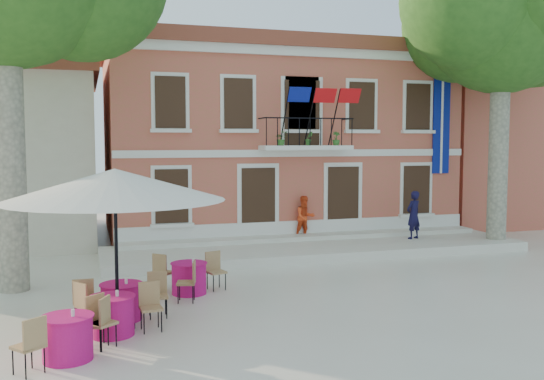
{
  "coord_description": "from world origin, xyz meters",
  "views": [
    {
      "loc": [
        -5.3,
        -14.18,
        3.76
      ],
      "look_at": [
        0.14,
        3.5,
        2.23
      ],
      "focal_mm": 40.0,
      "sensor_mm": 36.0,
      "label": 1
    }
  ],
  "objects_px": {
    "pedestrian_navy": "(413,215)",
    "cafe_table_1": "(122,300)",
    "cafe_table_0": "(67,336)",
    "pedestrian_orange": "(305,217)",
    "patio_umbrella": "(115,185)",
    "cafe_table_3": "(189,277)",
    "plane_tree_east": "(503,14)",
    "cafe_table_2": "(112,313)"
  },
  "relations": [
    {
      "from": "pedestrian_navy",
      "to": "cafe_table_1",
      "type": "xyz_separation_m",
      "value": [
        -10.3,
        -5.86,
        -0.72
      ]
    },
    {
      "from": "cafe_table_0",
      "to": "cafe_table_1",
      "type": "distance_m",
      "value": 2.36
    },
    {
      "from": "pedestrian_orange",
      "to": "cafe_table_1",
      "type": "height_order",
      "value": "pedestrian_orange"
    },
    {
      "from": "patio_umbrella",
      "to": "cafe_table_1",
      "type": "height_order",
      "value": "patio_umbrella"
    },
    {
      "from": "cafe_table_0",
      "to": "cafe_table_3",
      "type": "distance_m",
      "value": 4.72
    },
    {
      "from": "plane_tree_east",
      "to": "cafe_table_2",
      "type": "relative_size",
      "value": 5.84
    },
    {
      "from": "cafe_table_2",
      "to": "cafe_table_0",
      "type": "bearing_deg",
      "value": -124.54
    },
    {
      "from": "cafe_table_3",
      "to": "pedestrian_navy",
      "type": "bearing_deg",
      "value": 25.7
    },
    {
      "from": "cafe_table_3",
      "to": "pedestrian_orange",
      "type": "bearing_deg",
      "value": 46.97
    },
    {
      "from": "pedestrian_orange",
      "to": "cafe_table_2",
      "type": "distance_m",
      "value": 10.64
    },
    {
      "from": "pedestrian_orange",
      "to": "cafe_table_2",
      "type": "xyz_separation_m",
      "value": [
        -6.92,
        -8.06,
        -0.62
      ]
    },
    {
      "from": "patio_umbrella",
      "to": "pedestrian_navy",
      "type": "xyz_separation_m",
      "value": [
        10.41,
        6.49,
        -1.74
      ]
    },
    {
      "from": "pedestrian_orange",
      "to": "cafe_table_1",
      "type": "bearing_deg",
      "value": -137.65
    },
    {
      "from": "plane_tree_east",
      "to": "cafe_table_2",
      "type": "height_order",
      "value": "plane_tree_east"
    },
    {
      "from": "cafe_table_0",
      "to": "cafe_table_2",
      "type": "bearing_deg",
      "value": 55.46
    },
    {
      "from": "pedestrian_orange",
      "to": "cafe_table_0",
      "type": "xyz_separation_m",
      "value": [
        -7.71,
        -9.2,
        -0.63
      ]
    },
    {
      "from": "patio_umbrella",
      "to": "cafe_table_3",
      "type": "bearing_deg",
      "value": 52.39
    },
    {
      "from": "patio_umbrella",
      "to": "cafe_table_3",
      "type": "xyz_separation_m",
      "value": [
        1.82,
        2.36,
        -2.45
      ]
    },
    {
      "from": "pedestrian_navy",
      "to": "pedestrian_orange",
      "type": "height_order",
      "value": "pedestrian_navy"
    },
    {
      "from": "pedestrian_navy",
      "to": "patio_umbrella",
      "type": "bearing_deg",
      "value": 10.76
    },
    {
      "from": "cafe_table_2",
      "to": "cafe_table_3",
      "type": "xyz_separation_m",
      "value": [
        1.93,
        2.71,
        0.0
      ]
    },
    {
      "from": "cafe_table_3",
      "to": "patio_umbrella",
      "type": "bearing_deg",
      "value": -127.61
    },
    {
      "from": "patio_umbrella",
      "to": "pedestrian_orange",
      "type": "bearing_deg",
      "value": 48.54
    },
    {
      "from": "cafe_table_2",
      "to": "pedestrian_navy",
      "type": "bearing_deg",
      "value": 33.05
    },
    {
      "from": "pedestrian_orange",
      "to": "cafe_table_0",
      "type": "bearing_deg",
      "value": -134.18
    },
    {
      "from": "pedestrian_navy",
      "to": "cafe_table_3",
      "type": "distance_m",
      "value": 9.56
    },
    {
      "from": "cafe_table_1",
      "to": "cafe_table_2",
      "type": "xyz_separation_m",
      "value": [
        -0.23,
        -0.99,
        0.01
      ]
    },
    {
      "from": "patio_umbrella",
      "to": "cafe_table_3",
      "type": "height_order",
      "value": "patio_umbrella"
    },
    {
      "from": "patio_umbrella",
      "to": "cafe_table_3",
      "type": "relative_size",
      "value": 2.38
    },
    {
      "from": "pedestrian_orange",
      "to": "cafe_table_1",
      "type": "xyz_separation_m",
      "value": [
        -6.69,
        -7.07,
        -0.63
      ]
    },
    {
      "from": "pedestrian_orange",
      "to": "cafe_table_0",
      "type": "distance_m",
      "value": 12.02
    },
    {
      "from": "pedestrian_orange",
      "to": "cafe_table_2",
      "type": "relative_size",
      "value": 0.8
    },
    {
      "from": "cafe_table_0",
      "to": "cafe_table_1",
      "type": "height_order",
      "value": "same"
    },
    {
      "from": "pedestrian_navy",
      "to": "plane_tree_east",
      "type": "bearing_deg",
      "value": 141.97
    },
    {
      "from": "cafe_table_0",
      "to": "cafe_table_1",
      "type": "bearing_deg",
      "value": 64.48
    },
    {
      "from": "cafe_table_1",
      "to": "cafe_table_3",
      "type": "distance_m",
      "value": 2.42
    },
    {
      "from": "pedestrian_navy",
      "to": "cafe_table_3",
      "type": "height_order",
      "value": "pedestrian_navy"
    },
    {
      "from": "cafe_table_3",
      "to": "cafe_table_0",
      "type": "bearing_deg",
      "value": -125.2
    },
    {
      "from": "pedestrian_navy",
      "to": "cafe_table_3",
      "type": "relative_size",
      "value": 0.93
    },
    {
      "from": "patio_umbrella",
      "to": "cafe_table_1",
      "type": "xyz_separation_m",
      "value": [
        0.11,
        0.63,
        -2.46
      ]
    },
    {
      "from": "plane_tree_east",
      "to": "cafe_table_0",
      "type": "bearing_deg",
      "value": -153.13
    },
    {
      "from": "cafe_table_1",
      "to": "cafe_table_3",
      "type": "height_order",
      "value": "same"
    }
  ]
}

